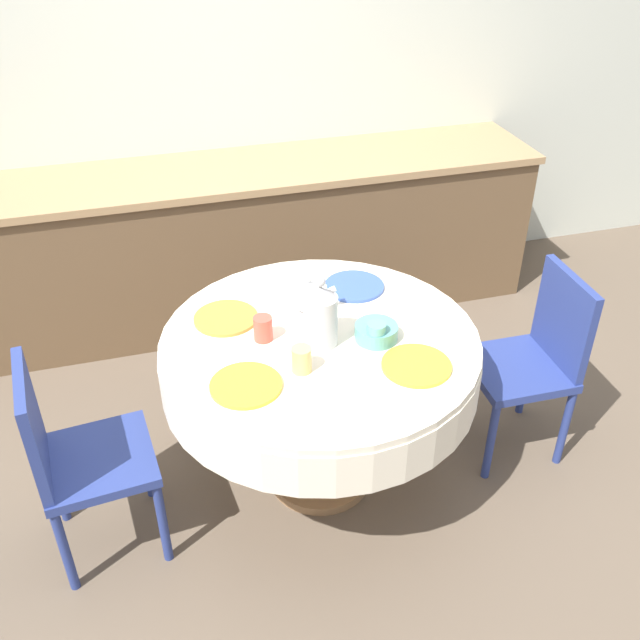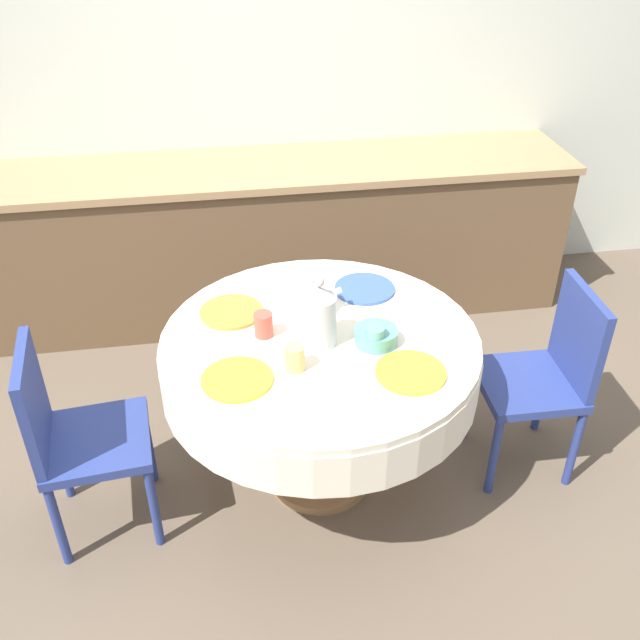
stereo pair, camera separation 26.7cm
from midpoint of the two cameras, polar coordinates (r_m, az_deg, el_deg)
name	(u,v)px [view 2 (the right image)]	position (r m, az deg, el deg)	size (l,w,h in m)	color
ground_plane	(320,477)	(3.21, 2.44, -12.56)	(12.00, 12.00, 0.00)	brown
wall_back	(268,70)	(4.11, -2.21, 19.36)	(7.00, 0.05, 2.60)	beige
kitchen_counter	(280,238)	(4.10, -1.36, 6.55)	(3.24, 0.64, 0.89)	brown
dining_table	(320,364)	(2.79, 2.74, -3.61)	(1.24, 1.24, 0.76)	olive
chair_left	(546,372)	(3.17, 19.98, -3.99)	(0.41, 0.41, 0.87)	navy
chair_right	(73,433)	(2.81, -16.57, -8.79)	(0.44, 0.44, 0.87)	navy
plate_near_left	(237,379)	(2.50, -3.63, -4.87)	(0.25, 0.25, 0.01)	yellow
cup_near_left	(295,358)	(2.53, 0.99, -3.17)	(0.07, 0.07, 0.10)	#DBB766
plate_near_right	(411,372)	(2.57, 10.24, -4.26)	(0.25, 0.25, 0.01)	yellow
cup_near_right	(375,339)	(2.64, 7.28, -1.58)	(0.07, 0.07, 0.10)	#5BA39E
plate_far_left	(231,312)	(2.86, -4.47, 0.56)	(0.25, 0.25, 0.01)	orange
cup_far_left	(263,325)	(2.70, -1.73, -0.47)	(0.07, 0.07, 0.10)	#CC4C3D
plate_far_right	(364,289)	(3.02, 6.12, 2.42)	(0.25, 0.25, 0.01)	#3856AD
cup_far_right	(324,297)	(2.87, 3.01, 1.78)	(0.07, 0.07, 0.10)	white
coffee_carafe	(319,316)	(2.62, 2.86, 0.26)	(0.13, 0.13, 0.29)	#B2B2B7
teapot	(314,296)	(2.82, 2.24, 1.84)	(0.18, 0.13, 0.17)	white
fruit_bowl	(376,336)	(2.69, 7.35, -1.38)	(0.16, 0.16, 0.06)	#569993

